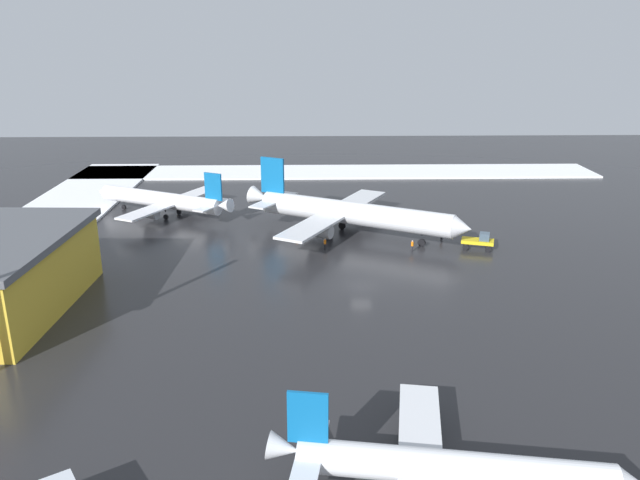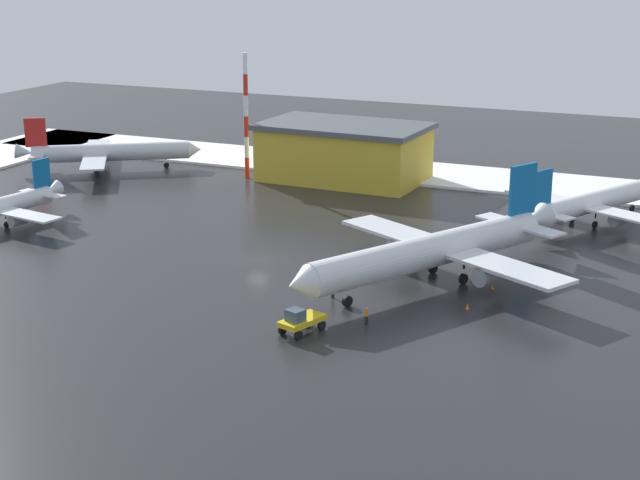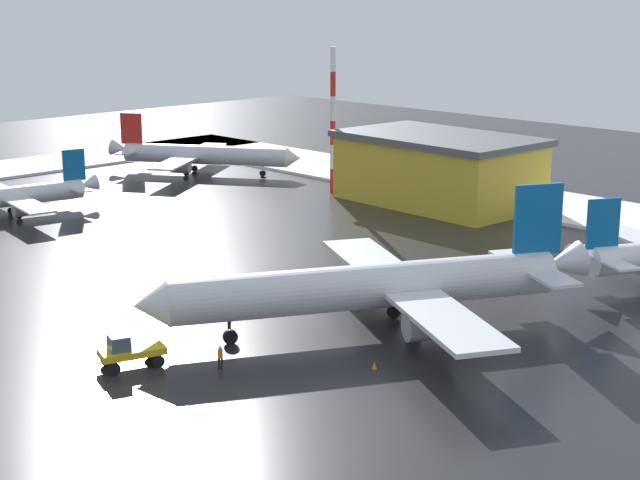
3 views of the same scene
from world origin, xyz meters
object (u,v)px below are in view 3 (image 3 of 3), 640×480
(traffic_cone_near_nose, at_px, (443,345))
(airplane_parked_portside, at_px, (201,155))
(ground_crew_by_nose_gear, at_px, (351,290))
(pushback_tug, at_px, (129,350))
(traffic_cone_wingtip_side, at_px, (411,296))
(airplane_foreground_jet, at_px, (1,198))
(traffic_cone_mid_line, at_px, (374,365))
(airplane_far_rear, at_px, (378,286))
(ground_crew_beside_wing, at_px, (220,356))
(cargo_hangar, at_px, (438,169))
(ground_crew_mid_apron, at_px, (229,319))
(antenna_mast, at_px, (333,121))

(traffic_cone_near_nose, bearing_deg, airplane_parked_portside, -24.18)
(ground_crew_by_nose_gear, xyz_separation_m, traffic_cone_near_nose, (-13.08, 3.48, -0.70))
(pushback_tug, relative_size, traffic_cone_wingtip_side, 9.18)
(pushback_tug, distance_m, traffic_cone_near_nose, 23.33)
(airplane_foreground_jet, bearing_deg, airplane_parked_portside, -160.04)
(airplane_foreground_jet, height_order, traffic_cone_mid_line, airplane_foreground_jet)
(ground_crew_by_nose_gear, bearing_deg, traffic_cone_near_nose, 69.31)
(airplane_far_rear, bearing_deg, traffic_cone_mid_line, 69.37)
(airplane_foreground_jet, xyz_separation_m, traffic_cone_mid_line, (-63.77, 3.88, -2.18))
(pushback_tug, height_order, traffic_cone_mid_line, pushback_tug)
(ground_crew_beside_wing, xyz_separation_m, cargo_hangar, (25.06, -55.24, 3.47))
(airplane_foreground_jet, height_order, traffic_cone_wingtip_side, airplane_foreground_jet)
(airplane_parked_portside, relative_size, cargo_hangar, 1.01)
(ground_crew_mid_apron, bearing_deg, airplane_parked_portside, 55.58)
(traffic_cone_near_nose, bearing_deg, airplane_far_rear, 4.24)
(airplane_parked_portside, height_order, traffic_cone_wingtip_side, airplane_parked_portside)
(airplane_far_rear, xyz_separation_m, ground_crew_by_nose_gear, (6.75, -3.95, -2.69))
(airplane_foreground_jet, distance_m, pushback_tug, 53.77)
(ground_crew_mid_apron, bearing_deg, ground_crew_beside_wing, -132.21)
(airplane_far_rear, relative_size, airplane_parked_portside, 1.32)
(airplane_far_rear, distance_m, antenna_mast, 55.83)
(cargo_hangar, bearing_deg, airplane_far_rear, 125.78)
(ground_crew_mid_apron, distance_m, traffic_cone_near_nose, 16.96)
(pushback_tug, bearing_deg, airplane_foreground_jet, -89.87)
(airplane_far_rear, distance_m, ground_crew_mid_apron, 12.06)
(traffic_cone_wingtip_side, bearing_deg, cargo_hangar, -54.18)
(airplane_far_rear, distance_m, airplane_foreground_jet, 58.30)
(ground_crew_by_nose_gear, height_order, cargo_hangar, cargo_hangar)
(airplane_far_rear, bearing_deg, ground_crew_beside_wing, 19.59)
(cargo_hangar, relative_size, traffic_cone_near_nose, 46.48)
(pushback_tug, distance_m, ground_crew_beside_wing, 6.59)
(ground_crew_beside_wing, height_order, cargo_hangar, cargo_hangar)
(cargo_hangar, bearing_deg, traffic_cone_mid_line, 126.88)
(airplane_foreground_jet, height_order, cargo_hangar, cargo_hangar)
(ground_crew_mid_apron, bearing_deg, traffic_cone_near_nose, -55.99)
(airplane_foreground_jet, xyz_separation_m, traffic_cone_near_nose, (-64.56, -2.93, -2.18))
(airplane_far_rear, relative_size, ground_crew_mid_apron, 20.04)
(cargo_hangar, relative_size, traffic_cone_mid_line, 46.48)
(ground_crew_beside_wing, relative_size, cargo_hangar, 0.07)
(ground_crew_by_nose_gear, bearing_deg, cargo_hangar, -156.90)
(airplane_parked_portside, relative_size, traffic_cone_mid_line, 47.09)
(airplane_far_rear, xyz_separation_m, traffic_cone_wingtip_side, (3.40, -8.06, -3.39))
(ground_crew_by_nose_gear, xyz_separation_m, traffic_cone_mid_line, (-12.29, 10.29, -0.70))
(pushback_tug, xyz_separation_m, traffic_cone_mid_line, (-12.52, -12.33, -1.01))
(ground_crew_mid_apron, bearing_deg, cargo_hangar, 22.59)
(pushback_tug, relative_size, antenna_mast, 0.26)
(airplane_far_rear, xyz_separation_m, ground_crew_beside_wing, (2.16, 14.18, -2.69))
(ground_crew_beside_wing, height_order, traffic_cone_mid_line, ground_crew_beside_wing)
(ground_crew_mid_apron, distance_m, antenna_mast, 57.16)
(airplane_far_rear, height_order, traffic_cone_mid_line, airplane_far_rear)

